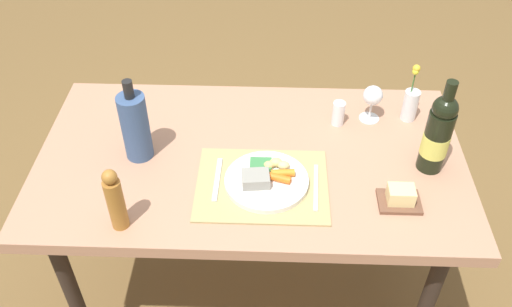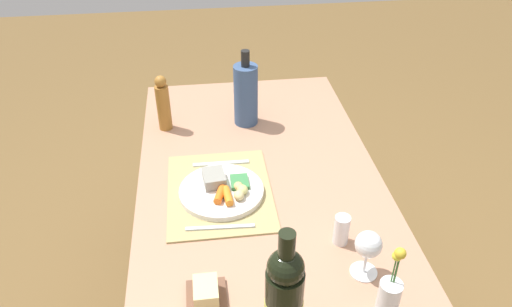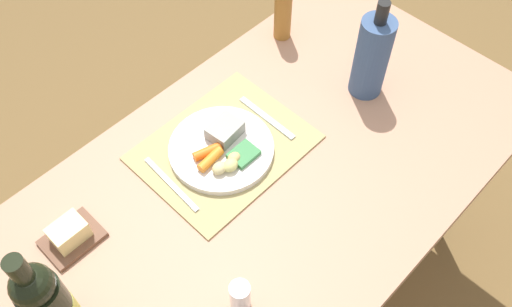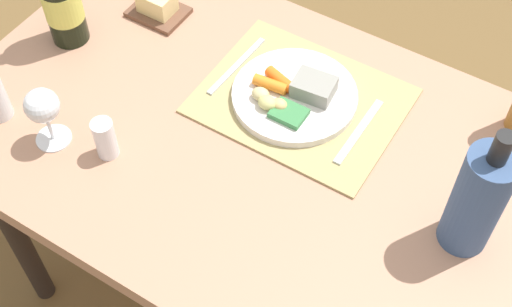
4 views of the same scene
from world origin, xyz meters
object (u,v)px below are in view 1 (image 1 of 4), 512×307
(dining_table, at_px, (251,172))
(flower_vase, at_px, (411,102))
(pepper_mill, at_px, (115,200))
(butter_dish, at_px, (400,197))
(fork, at_px, (217,179))
(wine_glass, at_px, (373,97))
(wine_bottle, at_px, (438,134))
(cooler_bottle, at_px, (135,126))
(dinner_plate, at_px, (266,179))
(salt_shaker, at_px, (338,113))
(knife, at_px, (316,187))

(dining_table, bearing_deg, flower_vase, 21.83)
(pepper_mill, xyz_separation_m, butter_dish, (0.83, 0.12, -0.08))
(fork, height_order, pepper_mill, pepper_mill)
(wine_glass, bearing_deg, butter_dish, -84.11)
(wine_bottle, xyz_separation_m, cooler_bottle, (-0.96, 0.02, -0.02))
(flower_vase, bearing_deg, dinner_plate, -144.90)
(dining_table, xyz_separation_m, flower_vase, (0.56, 0.22, 0.15))
(salt_shaker, bearing_deg, dinner_plate, -128.27)
(flower_vase, relative_size, pepper_mill, 1.02)
(dining_table, height_order, wine_glass, wine_glass)
(dining_table, xyz_separation_m, dinner_plate, (0.05, -0.13, 0.10))
(wine_glass, relative_size, butter_dish, 1.07)
(knife, bearing_deg, wine_bottle, 20.42)
(pepper_mill, bearing_deg, cooler_bottle, 90.49)
(butter_dish, bearing_deg, fork, 172.43)
(fork, bearing_deg, cooler_bottle, 157.24)
(dinner_plate, height_order, salt_shaker, salt_shaker)
(flower_vase, height_order, pepper_mill, flower_vase)
(wine_glass, bearing_deg, flower_vase, 3.32)
(fork, height_order, salt_shaker, salt_shaker)
(dining_table, distance_m, cooler_bottle, 0.42)
(wine_bottle, distance_m, salt_shaker, 0.37)
(dining_table, bearing_deg, dinner_plate, -67.29)
(salt_shaker, height_order, wine_glass, wine_glass)
(fork, xyz_separation_m, wine_bottle, (0.69, 0.09, 0.13))
(dinner_plate, height_order, wine_glass, wine_glass)
(dining_table, height_order, knife, knife)
(fork, distance_m, knife, 0.31)
(wine_bottle, relative_size, flower_vase, 1.50)
(flower_vase, bearing_deg, knife, -133.13)
(salt_shaker, relative_size, cooler_bottle, 0.31)
(wine_glass, bearing_deg, knife, -119.96)
(dinner_plate, bearing_deg, wine_bottle, 10.58)
(knife, xyz_separation_m, wine_bottle, (0.38, 0.12, 0.13))
(fork, distance_m, butter_dish, 0.57)
(wine_bottle, distance_m, butter_dish, 0.24)
(pepper_mill, height_order, butter_dish, pepper_mill)
(salt_shaker, xyz_separation_m, cooler_bottle, (-0.68, -0.19, 0.08))
(dinner_plate, bearing_deg, butter_dish, -9.52)
(dinner_plate, xyz_separation_m, fork, (-0.16, 0.01, -0.01))
(dining_table, relative_size, wine_glass, 10.29)
(dinner_plate, relative_size, fork, 1.39)
(dining_table, relative_size, wine_bottle, 4.27)
(knife, xyz_separation_m, butter_dish, (0.25, -0.05, 0.02))
(dining_table, distance_m, pepper_mill, 0.52)
(salt_shaker, xyz_separation_m, wine_glass, (0.12, 0.03, 0.05))
(fork, bearing_deg, pepper_mill, -143.64)
(butter_dish, bearing_deg, knife, 168.60)
(dinner_plate, height_order, pepper_mill, pepper_mill)
(pepper_mill, xyz_separation_m, cooler_bottle, (-0.00, 0.31, 0.02))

